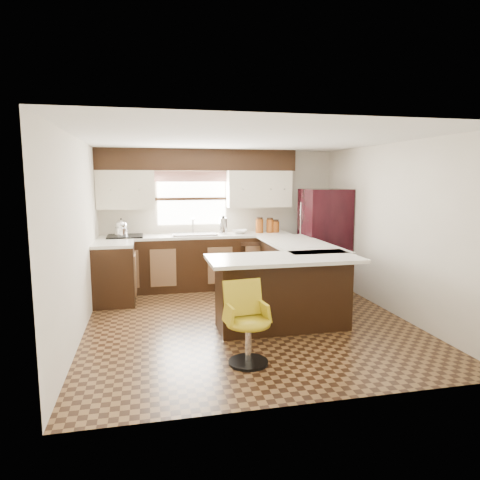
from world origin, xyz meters
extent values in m
plane|color=#49301A|center=(0.00, 0.00, 0.00)|extent=(4.40, 4.40, 0.00)
plane|color=silver|center=(0.00, 0.00, 2.40)|extent=(4.40, 4.40, 0.00)
plane|color=beige|center=(0.00, 2.20, 1.20)|extent=(4.40, 0.00, 4.40)
plane|color=beige|center=(0.00, -2.20, 1.20)|extent=(4.40, 0.00, 4.40)
plane|color=beige|center=(-2.10, 0.00, 1.20)|extent=(0.00, 4.40, 4.40)
plane|color=beige|center=(2.10, 0.00, 1.20)|extent=(0.00, 4.40, 4.40)
cube|color=black|center=(-0.45, 1.90, 0.45)|extent=(3.30, 0.60, 0.90)
cube|color=black|center=(-1.80, 1.25, 0.45)|extent=(0.60, 0.70, 0.90)
cube|color=silver|center=(-0.45, 1.90, 0.92)|extent=(3.30, 0.60, 0.04)
cube|color=silver|center=(-1.80, 1.25, 0.92)|extent=(0.60, 0.70, 0.04)
cube|color=black|center=(-0.40, 2.03, 2.22)|extent=(3.40, 0.35, 0.36)
cube|color=beige|center=(-1.62, 2.03, 1.72)|extent=(0.94, 0.35, 0.64)
cube|color=beige|center=(0.68, 2.03, 1.72)|extent=(1.14, 0.35, 0.64)
cube|color=white|center=(-0.50, 2.18, 1.55)|extent=(1.20, 0.02, 0.90)
cube|color=#D19B93|center=(-0.50, 2.14, 1.94)|extent=(1.30, 0.06, 0.18)
cube|color=#B2B2B7|center=(-0.50, 1.88, 0.96)|extent=(0.75, 0.45, 0.03)
cube|color=black|center=(0.55, 1.61, 0.43)|extent=(0.58, 0.03, 0.78)
cube|color=black|center=(-1.65, 1.88, 0.96)|extent=(0.58, 0.50, 0.02)
cube|color=black|center=(0.90, 0.62, 0.45)|extent=(0.60, 1.95, 0.90)
cube|color=black|center=(0.38, -0.35, 0.45)|extent=(1.65, 0.60, 0.90)
cube|color=silver|center=(0.95, 0.62, 0.92)|extent=(0.84, 1.95, 0.04)
cube|color=silver|center=(0.35, -0.44, 0.92)|extent=(1.89, 0.84, 0.04)
cube|color=black|center=(1.71, 1.45, 0.86)|extent=(0.74, 0.71, 1.73)
cylinder|color=silver|center=(0.01, 1.90, 1.09)|extent=(0.14, 0.14, 0.28)
imported|color=white|center=(0.30, 1.90, 0.98)|extent=(0.36, 0.36, 0.07)
cylinder|color=brown|center=(0.67, 1.92, 1.07)|extent=(0.14, 0.14, 0.25)
cylinder|color=brown|center=(0.86, 1.92, 1.06)|extent=(0.13, 0.13, 0.23)
cylinder|color=brown|center=(0.97, 1.92, 1.04)|extent=(0.14, 0.14, 0.20)
camera|label=1|loc=(-1.29, -5.41, 1.91)|focal=32.00mm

